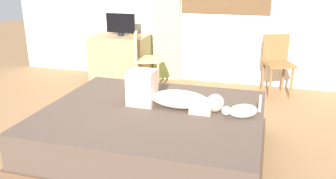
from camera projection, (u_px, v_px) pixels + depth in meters
ground_plane at (143, 151)px, 3.50m from camera, size 16.00×16.00×0.00m
bed at (152, 133)px, 3.37m from camera, size 2.10×1.75×0.46m
person_lying at (170, 96)px, 3.35m from camera, size 0.94×0.28×0.34m
cat at (241, 111)px, 3.10m from camera, size 0.34×0.20×0.21m
desk at (120, 58)px, 5.67m from camera, size 0.90×0.56×0.74m
tv_monitor at (121, 24)px, 5.48m from camera, size 0.48×0.10×0.35m
cup at (131, 32)px, 5.54m from camera, size 0.07×0.07×0.10m
chair_by_desk at (143, 56)px, 5.21m from camera, size 0.48×0.48×0.86m
chair_spare at (277, 60)px, 4.99m from camera, size 0.49×0.49×0.86m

